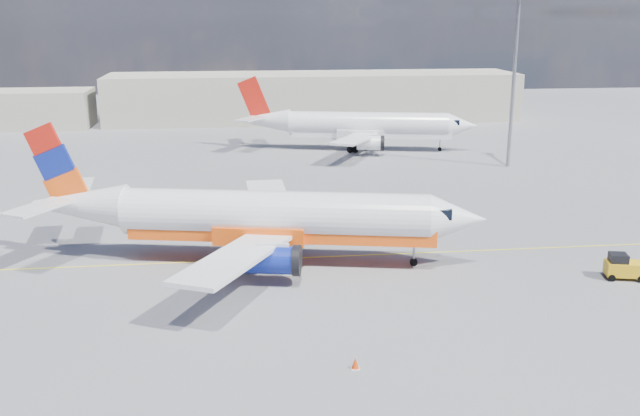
{
  "coord_description": "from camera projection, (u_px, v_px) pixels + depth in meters",
  "views": [
    {
      "loc": [
        -8.9,
        -48.3,
        18.13
      ],
      "look_at": [
        -2.47,
        4.46,
        3.5
      ],
      "focal_mm": 40.0,
      "sensor_mm": 36.0,
      "label": 1
    }
  ],
  "objects": [
    {
      "name": "terminal_annex",
      "position": [
        8.0,
        109.0,
        114.94
      ],
      "size": [
        26.0,
        10.0,
        6.0
      ],
      "primitive_type": "cube",
      "color": "beige",
      "rests_on": "ground"
    },
    {
      "name": "second_jet",
      "position": [
        361.0,
        126.0,
        96.49
      ],
      "size": [
        32.62,
        25.09,
        9.84
      ],
      "rotation": [
        0.0,
        0.0,
        -0.22
      ],
      "color": "white",
      "rests_on": "ground"
    },
    {
      "name": "gse_tug",
      "position": [
        623.0,
        267.0,
        50.03
      ],
      "size": [
        2.8,
        2.11,
        1.81
      ],
      "rotation": [
        0.0,
        0.0,
        -0.24
      ],
      "color": "black",
      "rests_on": "ground"
    },
    {
      "name": "terminal_main",
      "position": [
        314.0,
        97.0,
        123.38
      ],
      "size": [
        70.0,
        14.0,
        8.0
      ],
      "primitive_type": "cube",
      "color": "beige",
      "rests_on": "ground"
    },
    {
      "name": "taxi_line",
      "position": [
        354.0,
        256.0,
        54.94
      ],
      "size": [
        70.0,
        0.15,
        0.01
      ],
      "primitive_type": "cube",
      "color": "yellow",
      "rests_on": "ground"
    },
    {
      "name": "traffic_cone",
      "position": [
        355.0,
        363.0,
        37.42
      ],
      "size": [
        0.46,
        0.46,
        0.64
      ],
      "color": "white",
      "rests_on": "ground"
    },
    {
      "name": "floodlight_mast",
      "position": [
        515.0,
        65.0,
        83.51
      ],
      "size": [
        1.47,
        1.47,
        20.19
      ],
      "color": "gray",
      "rests_on": "ground"
    },
    {
      "name": "main_jet",
      "position": [
        261.0,
        217.0,
        52.79
      ],
      "size": [
        34.54,
        26.61,
        10.42
      ],
      "rotation": [
        0.0,
        0.0,
        -0.21
      ],
      "color": "white",
      "rests_on": "ground"
    },
    {
      "name": "ground",
      "position": [
        361.0,
        269.0,
        52.07
      ],
      "size": [
        240.0,
        240.0,
        0.0
      ],
      "primitive_type": "plane",
      "color": "slate",
      "rests_on": "ground"
    }
  ]
}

